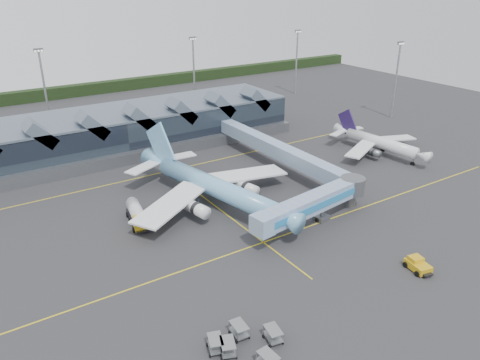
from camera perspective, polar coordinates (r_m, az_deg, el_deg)
ground at (r=82.35m, az=-0.38°, el=-5.18°), size 260.00×260.00×0.00m
taxi_stripes at (r=89.98m, az=-3.82°, el=-2.58°), size 120.00×60.00×0.01m
tree_line_far at (r=179.16m, az=-20.03°, el=10.13°), size 260.00×4.00×4.00m
terminal at (r=118.53m, az=-15.02°, el=5.76°), size 90.00×22.25×12.52m
light_masts at (r=139.97m, az=-7.19°, el=12.29°), size 132.40×42.56×22.45m
main_airliner at (r=87.34m, az=-3.66°, el=-0.60°), size 35.12×40.99×13.25m
regional_jet at (r=117.83m, az=16.44°, el=4.49°), size 24.55×26.87×9.22m
jet_bridge at (r=81.60m, az=9.58°, el=-2.56°), size 26.34×7.14×5.97m
fuel_truck at (r=83.43m, az=-12.49°, el=-3.98°), size 3.98×9.69×3.22m
pushback_tug at (r=74.36m, az=20.85°, el=-9.64°), size 3.27×4.52×1.87m
baggage_carts at (r=56.99m, az=0.58°, el=-19.21°), size 8.75×8.39×1.75m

